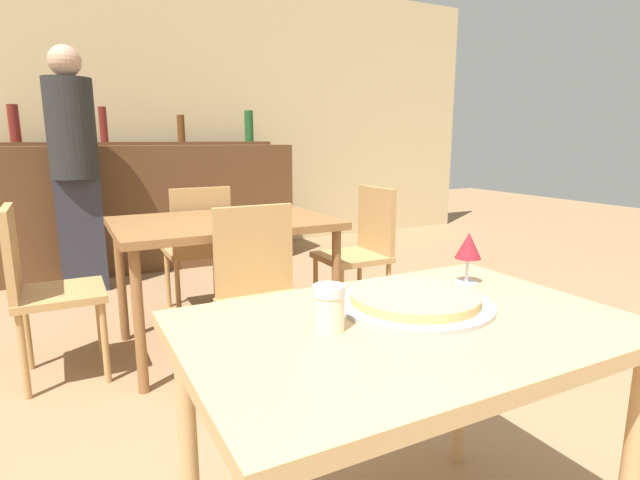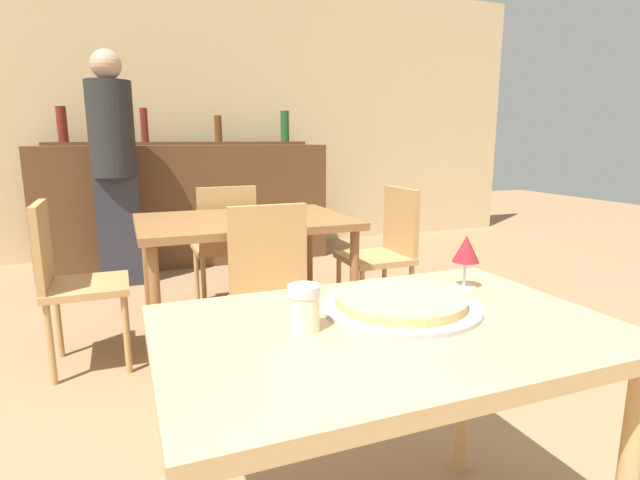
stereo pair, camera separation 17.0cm
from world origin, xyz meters
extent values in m
cube|color=#D1B784|center=(0.00, 4.33, 1.40)|extent=(8.00, 0.05, 2.80)
cube|color=tan|center=(0.00, 0.00, 0.71)|extent=(1.09, 0.73, 0.04)
cylinder|color=tan|center=(0.49, -0.30, 0.35)|extent=(0.05, 0.05, 0.69)
cylinder|color=tan|center=(-0.49, 0.30, 0.35)|extent=(0.05, 0.05, 0.69)
cylinder|color=tan|center=(0.49, 0.30, 0.35)|extent=(0.05, 0.05, 0.69)
cube|color=brown|center=(0.05, 1.72, 0.71)|extent=(1.15, 0.83, 0.04)
cylinder|color=brown|center=(-0.47, 1.36, 0.35)|extent=(0.05, 0.05, 0.69)
cylinder|color=brown|center=(0.57, 1.36, 0.35)|extent=(0.05, 0.05, 0.69)
cylinder|color=brown|center=(-0.47, 2.07, 0.35)|extent=(0.05, 0.05, 0.69)
cylinder|color=brown|center=(0.57, 2.07, 0.35)|extent=(0.05, 0.05, 0.69)
cube|color=brown|center=(0.00, 3.83, 0.55)|extent=(2.60, 0.56, 1.11)
cube|color=brown|center=(0.00, 3.97, 1.12)|extent=(2.39, 0.24, 0.03)
cylinder|color=maroon|center=(-1.02, 3.97, 1.29)|extent=(0.09, 0.09, 0.30)
cylinder|color=maroon|center=(-0.34, 3.97, 1.29)|extent=(0.07, 0.07, 0.30)
cylinder|color=#5B3314|center=(0.34, 3.97, 1.26)|extent=(0.07, 0.07, 0.25)
cylinder|color=#1E5123|center=(1.02, 3.97, 1.29)|extent=(0.09, 0.09, 0.31)
cube|color=tan|center=(0.05, 1.05, 0.43)|extent=(0.40, 0.40, 0.04)
cube|color=tan|center=(0.05, 1.24, 0.66)|extent=(0.38, 0.04, 0.42)
cylinder|color=tan|center=(-0.12, 0.88, 0.20)|extent=(0.03, 0.03, 0.41)
cylinder|color=tan|center=(0.22, 0.88, 0.20)|extent=(0.03, 0.03, 0.41)
cylinder|color=tan|center=(-0.12, 1.22, 0.20)|extent=(0.03, 0.03, 0.41)
cylinder|color=tan|center=(0.22, 1.22, 0.20)|extent=(0.03, 0.03, 0.41)
cube|color=tan|center=(0.05, 2.38, 0.43)|extent=(0.40, 0.40, 0.04)
cube|color=tan|center=(0.05, 2.20, 0.66)|extent=(0.38, 0.04, 0.42)
cylinder|color=tan|center=(0.22, 2.55, 0.20)|extent=(0.03, 0.03, 0.41)
cylinder|color=tan|center=(-0.12, 2.55, 0.20)|extent=(0.03, 0.03, 0.41)
cylinder|color=tan|center=(0.22, 2.21, 0.20)|extent=(0.03, 0.03, 0.41)
cylinder|color=tan|center=(-0.12, 2.21, 0.20)|extent=(0.03, 0.03, 0.41)
cube|color=tan|center=(-0.78, 1.72, 0.43)|extent=(0.40, 0.40, 0.04)
cube|color=tan|center=(-0.96, 1.72, 0.66)|extent=(0.04, 0.38, 0.42)
cylinder|color=tan|center=(-0.61, 1.55, 0.20)|extent=(0.03, 0.03, 0.41)
cylinder|color=tan|center=(-0.61, 1.89, 0.20)|extent=(0.03, 0.03, 0.41)
cylinder|color=tan|center=(-0.95, 1.55, 0.20)|extent=(0.03, 0.03, 0.41)
cylinder|color=tan|center=(-0.95, 1.89, 0.20)|extent=(0.03, 0.03, 0.41)
cube|color=tan|center=(0.88, 1.72, 0.43)|extent=(0.40, 0.40, 0.04)
cube|color=tan|center=(1.06, 1.72, 0.66)|extent=(0.04, 0.38, 0.42)
cylinder|color=tan|center=(0.71, 1.89, 0.20)|extent=(0.03, 0.03, 0.41)
cylinder|color=tan|center=(0.71, 1.55, 0.20)|extent=(0.03, 0.03, 0.41)
cylinder|color=tan|center=(1.05, 1.89, 0.20)|extent=(0.03, 0.03, 0.41)
cylinder|color=tan|center=(1.05, 1.55, 0.20)|extent=(0.03, 0.03, 0.41)
cylinder|color=#A3A3A8|center=(0.09, 0.09, 0.74)|extent=(0.42, 0.42, 0.01)
cylinder|color=#E0B266|center=(0.09, 0.09, 0.75)|extent=(0.34, 0.34, 0.02)
cylinder|color=beige|center=(-0.20, 0.04, 0.77)|extent=(0.07, 0.07, 0.08)
cylinder|color=silver|center=(-0.20, 0.04, 0.83)|extent=(0.08, 0.08, 0.02)
cube|color=#2D2D38|center=(-0.62, 3.25, 0.44)|extent=(0.32, 0.18, 0.87)
cylinder|color=#262626|center=(-0.62, 3.25, 1.24)|extent=(0.34, 0.34, 0.73)
sphere|color=tan|center=(-0.62, 3.25, 1.71)|extent=(0.23, 0.23, 0.23)
cylinder|color=silver|center=(0.37, 0.18, 0.73)|extent=(0.07, 0.07, 0.00)
cylinder|color=silver|center=(0.37, 0.18, 0.77)|extent=(0.01, 0.01, 0.07)
cone|color=maroon|center=(0.37, 0.18, 0.85)|extent=(0.08, 0.08, 0.08)
camera|label=1|loc=(-0.73, -0.93, 1.17)|focal=28.00mm
camera|label=2|loc=(-0.57, -1.00, 1.17)|focal=28.00mm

